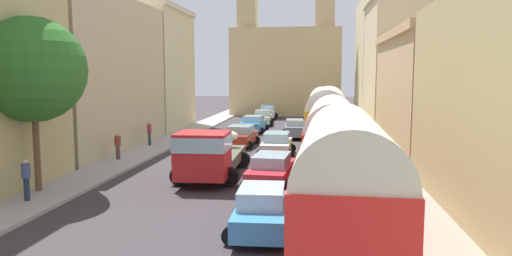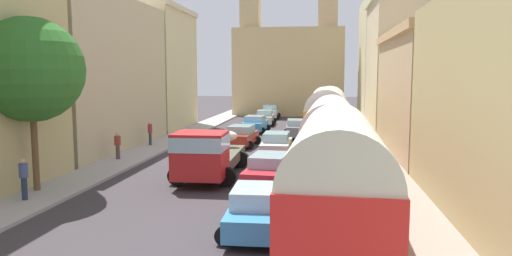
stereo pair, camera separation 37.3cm
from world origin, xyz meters
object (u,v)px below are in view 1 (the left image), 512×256
parked_bus_0 (345,180)px  car_7 (295,129)px  cargo_truck_0 (209,154)px  pedestrian_1 (118,145)px  car_1 (253,124)px  car_4 (262,210)px  pedestrian_0 (26,178)px  parked_bus_3 (325,109)px  car_2 (263,118)px  pedestrian_2 (149,132)px  car_0 (241,136)px  car_5 (272,170)px  parked_bus_1 (333,137)px  parked_bus_2 (328,117)px  car_6 (277,144)px  car_3 (268,112)px

parked_bus_0 → car_7: (-2.43, 24.84, -1.48)m
cargo_truck_0 → pedestrian_1: (-6.41, 4.07, -0.32)m
car_1 → car_4: 26.44m
car_4 → pedestrian_0: bearing=166.8°
parked_bus_3 → car_2: (-6.08, 7.15, -1.42)m
car_1 → pedestrian_2: size_ratio=2.18×
parked_bus_3 → pedestrian_1: 18.54m
parked_bus_3 → car_4: size_ratio=2.41×
car_0 → car_5: (3.29, -11.67, -0.00)m
parked_bus_3 → car_5: (-2.76, -18.81, -1.43)m
pedestrian_0 → cargo_truck_0: bearing=39.0°
parked_bus_3 → car_7: parked_bus_3 is taller
parked_bus_1 → car_2: size_ratio=1.97×
parked_bus_2 → pedestrian_1: 13.25m
parked_bus_2 → pedestrian_0: (-12.02, -13.96, -1.32)m
parked_bus_0 → car_0: 20.82m
car_1 → car_0: bearing=-88.8°
pedestrian_2 → car_1: bearing=56.8°
car_6 → pedestrian_1: 9.61m
parked_bus_2 → parked_bus_3: parked_bus_2 is taller
car_5 → car_7: (0.32, 16.64, 0.01)m
car_7 → pedestrian_2: size_ratio=2.17×
parked_bus_3 → car_3: 15.49m
car_1 → car_3: (-0.06, 13.12, 0.06)m
cargo_truck_0 → pedestrian_0: 7.97m
parked_bus_2 → car_5: bearing=-105.7°
car_0 → pedestrian_2: (-6.28, -1.24, 0.31)m
car_0 → car_2: size_ratio=0.96×
car_7 → pedestrian_0: bearing=-114.8°
parked_bus_2 → pedestrian_1: parked_bus_2 is taller
cargo_truck_0 → car_5: cargo_truck_0 is taller
car_7 → pedestrian_0: (-9.59, -20.79, 0.27)m
car_3 → car_7: bearing=-76.7°
parked_bus_1 → pedestrian_2: 15.68m
parked_bus_0 → car_7: parked_bus_0 is taller
parked_bus_1 → parked_bus_2: size_ratio=0.88×
car_3 → pedestrian_2: pedestrian_2 is taller
parked_bus_0 → parked_bus_1: parked_bus_0 is taller
parked_bus_1 → parked_bus_3: (-0.00, 18.00, -0.02)m
parked_bus_0 → car_7: 25.00m
parked_bus_2 → car_1: bearing=121.9°
parked_bus_0 → pedestrian_1: size_ratio=4.96×
cargo_truck_0 → car_0: 10.82m
car_2 → car_7: (3.65, -9.32, 0.00)m
parked_bus_2 → pedestrian_0: 18.47m
car_3 → car_4: 39.48m
car_0 → car_2: car_2 is taller
car_3 → pedestrian_1: size_ratio=2.38×
parked_bus_3 → parked_bus_1: bearing=-90.0°
cargo_truck_0 → pedestrian_0: bearing=-141.0°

